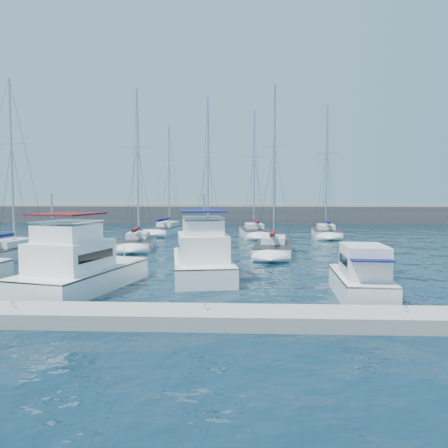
{
  "coord_description": "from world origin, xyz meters",
  "views": [
    {
      "loc": [
        1.58,
        -28.38,
        5.32
      ],
      "look_at": [
        0.04,
        4.72,
        3.0
      ],
      "focal_mm": 35.0,
      "sensor_mm": 36.0,
      "label": 1
    }
  ],
  "objects_px": {
    "motor_yacht_port_inner": "(78,270)",
    "sailboat_back_c": "(326,233)",
    "motor_yacht_stbd_inner": "(202,259)",
    "sailboat_back_a": "(167,230)",
    "sailboat_mid_c": "(207,241)",
    "sailboat_back_b": "(255,232)",
    "sailboat_mid_d": "(273,248)",
    "sailboat_mid_a": "(8,252)",
    "sailboat_mid_b": "(138,243)",
    "motor_yacht_stbd_outer": "(362,281)"
  },
  "relations": [
    {
      "from": "sailboat_mid_a",
      "to": "motor_yacht_stbd_outer",
      "type": "bearing_deg",
      "value": -18.05
    },
    {
      "from": "sailboat_mid_c",
      "to": "sailboat_back_b",
      "type": "xyz_separation_m",
      "value": [
        5.0,
        11.49,
        -0.03
      ]
    },
    {
      "from": "sailboat_mid_b",
      "to": "motor_yacht_port_inner",
      "type": "bearing_deg",
      "value": -92.19
    },
    {
      "from": "sailboat_back_a",
      "to": "motor_yacht_stbd_outer",
      "type": "bearing_deg",
      "value": -55.7
    },
    {
      "from": "sailboat_mid_c",
      "to": "sailboat_back_c",
      "type": "bearing_deg",
      "value": 41.91
    },
    {
      "from": "sailboat_back_b",
      "to": "sailboat_back_c",
      "type": "xyz_separation_m",
      "value": [
        8.7,
        -1.06,
        0.03
      ]
    },
    {
      "from": "motor_yacht_stbd_outer",
      "to": "sailboat_mid_c",
      "type": "distance_m",
      "value": 23.18
    },
    {
      "from": "motor_yacht_port_inner",
      "to": "sailboat_mid_d",
      "type": "relative_size",
      "value": 0.6
    },
    {
      "from": "motor_yacht_stbd_inner",
      "to": "sailboat_back_a",
      "type": "height_order",
      "value": "sailboat_back_a"
    },
    {
      "from": "motor_yacht_port_inner",
      "to": "sailboat_back_c",
      "type": "relative_size",
      "value": 0.56
    },
    {
      "from": "motor_yacht_port_inner",
      "to": "sailboat_back_a",
      "type": "height_order",
      "value": "sailboat_back_a"
    },
    {
      "from": "sailboat_mid_d",
      "to": "sailboat_back_b",
      "type": "relative_size",
      "value": 0.95
    },
    {
      "from": "motor_yacht_stbd_outer",
      "to": "sailboat_mid_a",
      "type": "bearing_deg",
      "value": 156.98
    },
    {
      "from": "sailboat_mid_a",
      "to": "sailboat_back_a",
      "type": "relative_size",
      "value": 1.01
    },
    {
      "from": "sailboat_mid_a",
      "to": "sailboat_mid_b",
      "type": "bearing_deg",
      "value": 47.84
    },
    {
      "from": "motor_yacht_port_inner",
      "to": "sailboat_back_b",
      "type": "bearing_deg",
      "value": 85.35
    },
    {
      "from": "sailboat_mid_d",
      "to": "sailboat_back_a",
      "type": "relative_size",
      "value": 1.03
    },
    {
      "from": "motor_yacht_stbd_inner",
      "to": "sailboat_mid_b",
      "type": "height_order",
      "value": "sailboat_mid_b"
    },
    {
      "from": "sailboat_back_a",
      "to": "sailboat_back_b",
      "type": "distance_m",
      "value": 11.9
    },
    {
      "from": "sailboat_mid_b",
      "to": "sailboat_mid_d",
      "type": "xyz_separation_m",
      "value": [
        12.93,
        -3.6,
        -0.02
      ]
    },
    {
      "from": "sailboat_mid_a",
      "to": "motor_yacht_port_inner",
      "type": "bearing_deg",
      "value": -39.54
    },
    {
      "from": "sailboat_mid_c",
      "to": "sailboat_back_a",
      "type": "relative_size",
      "value": 1.02
    },
    {
      "from": "motor_yacht_stbd_inner",
      "to": "sailboat_back_b",
      "type": "relative_size",
      "value": 0.63
    },
    {
      "from": "motor_yacht_stbd_outer",
      "to": "sailboat_mid_b",
      "type": "distance_m",
      "value": 25.64
    },
    {
      "from": "motor_yacht_port_inner",
      "to": "sailboat_mid_c",
      "type": "xyz_separation_m",
      "value": [
        5.41,
        19.83,
        -0.58
      ]
    },
    {
      "from": "motor_yacht_stbd_outer",
      "to": "sailboat_mid_a",
      "type": "relative_size",
      "value": 0.41
    },
    {
      "from": "motor_yacht_port_inner",
      "to": "motor_yacht_stbd_outer",
      "type": "relative_size",
      "value": 1.48
    },
    {
      "from": "sailboat_back_a",
      "to": "sailboat_back_b",
      "type": "height_order",
      "value": "sailboat_back_b"
    },
    {
      "from": "sailboat_mid_a",
      "to": "motor_yacht_stbd_inner",
      "type": "bearing_deg",
      "value": -13.88
    },
    {
      "from": "sailboat_mid_a",
      "to": "sailboat_back_c",
      "type": "bearing_deg",
      "value": 41.39
    },
    {
      "from": "motor_yacht_stbd_inner",
      "to": "sailboat_back_a",
      "type": "bearing_deg",
      "value": 94.66
    },
    {
      "from": "sailboat_mid_c",
      "to": "sailboat_mid_d",
      "type": "bearing_deg",
      "value": -33.35
    },
    {
      "from": "sailboat_mid_c",
      "to": "sailboat_back_a",
      "type": "xyz_separation_m",
      "value": [
        -6.55,
        14.37,
        -0.04
      ]
    },
    {
      "from": "sailboat_mid_a",
      "to": "sailboat_mid_c",
      "type": "distance_m",
      "value": 17.78
    },
    {
      "from": "motor_yacht_stbd_outer",
      "to": "sailboat_mid_d",
      "type": "height_order",
      "value": "sailboat_mid_d"
    },
    {
      "from": "motor_yacht_port_inner",
      "to": "sailboat_mid_b",
      "type": "height_order",
      "value": "sailboat_mid_b"
    },
    {
      "from": "motor_yacht_stbd_inner",
      "to": "motor_yacht_port_inner",
      "type": "bearing_deg",
      "value": -154.5
    },
    {
      "from": "motor_yacht_port_inner",
      "to": "sailboat_mid_b",
      "type": "xyz_separation_m",
      "value": [
        -1.26,
        18.54,
        -0.59
      ]
    },
    {
      "from": "motor_yacht_port_inner",
      "to": "sailboat_back_c",
      "type": "distance_m",
      "value": 35.79
    },
    {
      "from": "motor_yacht_port_inner",
      "to": "motor_yacht_stbd_outer",
      "type": "height_order",
      "value": "motor_yacht_port_inner"
    },
    {
      "from": "motor_yacht_port_inner",
      "to": "sailboat_mid_a",
      "type": "distance_m",
      "value": 15.13
    },
    {
      "from": "motor_yacht_stbd_outer",
      "to": "sailboat_mid_c",
      "type": "xyz_separation_m",
      "value": [
        -9.61,
        21.09,
        -0.39
      ]
    },
    {
      "from": "motor_yacht_stbd_inner",
      "to": "sailboat_back_c",
      "type": "xyz_separation_m",
      "value": [
        12.73,
        25.79,
        -0.58
      ]
    },
    {
      "from": "sailboat_back_b",
      "to": "sailboat_mid_d",
      "type": "bearing_deg",
      "value": -90.99
    },
    {
      "from": "sailboat_mid_b",
      "to": "sailboat_mid_d",
      "type": "height_order",
      "value": "sailboat_mid_b"
    },
    {
      "from": "sailboat_mid_a",
      "to": "sailboat_mid_d",
      "type": "relative_size",
      "value": 0.99
    },
    {
      "from": "sailboat_mid_b",
      "to": "sailboat_back_c",
      "type": "distance_m",
      "value": 23.5
    },
    {
      "from": "motor_yacht_port_inner",
      "to": "sailboat_mid_b",
      "type": "bearing_deg",
      "value": 107.62
    },
    {
      "from": "sailboat_mid_c",
      "to": "sailboat_back_b",
      "type": "relative_size",
      "value": 0.94
    },
    {
      "from": "sailboat_mid_d",
      "to": "sailboat_back_b",
      "type": "xyz_separation_m",
      "value": [
        -1.26,
        16.38,
        0.0
      ]
    }
  ]
}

